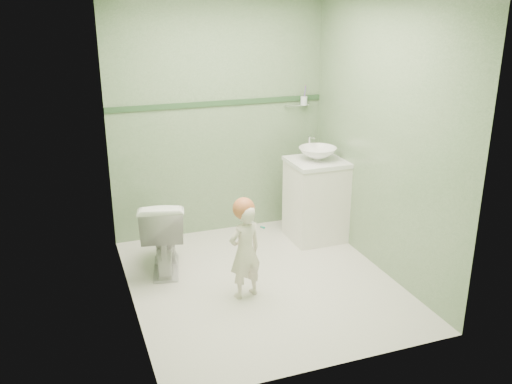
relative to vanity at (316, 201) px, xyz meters
name	(u,v)px	position (x,y,z in m)	size (l,w,h in m)	color
ground	(262,282)	(-0.84, -0.70, -0.40)	(2.50, 2.50, 0.00)	silver
room_shell	(262,148)	(-0.84, -0.70, 0.80)	(2.50, 2.54, 2.40)	gray
trim_stripe	(218,103)	(-0.84, 0.54, 0.95)	(2.20, 0.02, 0.05)	#2E502E
vanity	(316,201)	(0.00, 0.00, 0.00)	(0.52, 0.50, 0.80)	white
counter	(317,162)	(0.00, 0.00, 0.41)	(0.54, 0.52, 0.04)	white
basin	(318,154)	(0.00, 0.00, 0.49)	(0.37, 0.37, 0.13)	white
faucet	(310,141)	(0.00, 0.19, 0.57)	(0.03, 0.13, 0.18)	silver
cup_holder	(303,101)	(0.05, 0.48, 0.93)	(0.26, 0.07, 0.21)	silver
toilet	(163,234)	(-1.58, -0.16, -0.05)	(0.39, 0.68, 0.69)	white
toddler	(245,252)	(-1.05, -0.87, 0.00)	(0.29, 0.19, 0.80)	white
hair_cap	(244,208)	(-1.05, -0.84, 0.36)	(0.18, 0.18, 0.18)	#C3683B
teal_toothbrush	(261,227)	(-0.95, -0.97, 0.24)	(0.11, 0.14, 0.08)	#148679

